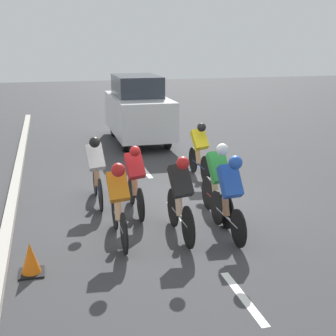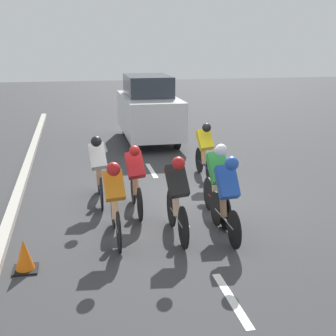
{
  "view_description": "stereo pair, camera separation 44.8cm",
  "coord_description": "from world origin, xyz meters",
  "px_view_note": "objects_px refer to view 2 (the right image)",
  "views": [
    {
      "loc": [
        2.36,
        8.87,
        3.34
      ],
      "look_at": [
        0.21,
        0.55,
        0.95
      ],
      "focal_mm": 50.0,
      "sensor_mm": 36.0,
      "label": 1
    },
    {
      "loc": [
        1.92,
        8.97,
        3.34
      ],
      "look_at": [
        0.21,
        0.55,
        0.95
      ],
      "focal_mm": 50.0,
      "sensor_mm": 36.0,
      "label": 2
    }
  ],
  "objects_px": {
    "traffic_cone": "(24,256)",
    "cyclist_red": "(135,177)",
    "cyclist_blue": "(227,194)",
    "cyclist_orange": "(115,199)",
    "cyclist_white": "(98,168)",
    "cyclist_yellow": "(205,149)",
    "cyclist_green": "(218,180)",
    "cyclist_black": "(177,195)",
    "support_car": "(149,109)"
  },
  "relations": [
    {
      "from": "cyclist_red",
      "to": "cyclist_black",
      "type": "bearing_deg",
      "value": 111.58
    },
    {
      "from": "traffic_cone",
      "to": "cyclist_orange",
      "type": "bearing_deg",
      "value": -151.35
    },
    {
      "from": "cyclist_black",
      "to": "traffic_cone",
      "type": "xyz_separation_m",
      "value": [
        2.47,
        0.7,
        -0.55
      ]
    },
    {
      "from": "cyclist_red",
      "to": "cyclist_yellow",
      "type": "relative_size",
      "value": 1.0
    },
    {
      "from": "cyclist_yellow",
      "to": "cyclist_white",
      "type": "height_order",
      "value": "cyclist_white"
    },
    {
      "from": "cyclist_black",
      "to": "cyclist_blue",
      "type": "relative_size",
      "value": 1.01
    },
    {
      "from": "cyclist_green",
      "to": "cyclist_red",
      "type": "xyz_separation_m",
      "value": [
        1.44,
        -0.69,
        -0.07
      ]
    },
    {
      "from": "cyclist_green",
      "to": "cyclist_white",
      "type": "distance_m",
      "value": 2.55
    },
    {
      "from": "cyclist_red",
      "to": "support_car",
      "type": "height_order",
      "value": "support_car"
    },
    {
      "from": "cyclist_black",
      "to": "cyclist_blue",
      "type": "distance_m",
      "value": 0.84
    },
    {
      "from": "cyclist_green",
      "to": "cyclist_blue",
      "type": "height_order",
      "value": "cyclist_green"
    },
    {
      "from": "cyclist_green",
      "to": "traffic_cone",
      "type": "distance_m",
      "value": 3.68
    },
    {
      "from": "cyclist_yellow",
      "to": "cyclist_red",
      "type": "bearing_deg",
      "value": 45.37
    },
    {
      "from": "cyclist_yellow",
      "to": "support_car",
      "type": "distance_m",
      "value": 4.62
    },
    {
      "from": "cyclist_white",
      "to": "cyclist_yellow",
      "type": "bearing_deg",
      "value": -154.58
    },
    {
      "from": "cyclist_black",
      "to": "support_car",
      "type": "relative_size",
      "value": 0.43
    },
    {
      "from": "cyclist_black",
      "to": "cyclist_orange",
      "type": "height_order",
      "value": "cyclist_black"
    },
    {
      "from": "cyclist_white",
      "to": "cyclist_red",
      "type": "bearing_deg",
      "value": 132.31
    },
    {
      "from": "cyclist_green",
      "to": "cyclist_orange",
      "type": "xyz_separation_m",
      "value": [
        1.96,
        0.56,
        -0.04
      ]
    },
    {
      "from": "cyclist_blue",
      "to": "cyclist_orange",
      "type": "height_order",
      "value": "cyclist_blue"
    },
    {
      "from": "cyclist_yellow",
      "to": "cyclist_green",
      "type": "bearing_deg",
      "value": 79.07
    },
    {
      "from": "cyclist_white",
      "to": "support_car",
      "type": "height_order",
      "value": "support_car"
    },
    {
      "from": "cyclist_blue",
      "to": "support_car",
      "type": "xyz_separation_m",
      "value": [
        0.02,
        -8.04,
        0.28
      ]
    },
    {
      "from": "traffic_cone",
      "to": "cyclist_red",
      "type": "bearing_deg",
      "value": -133.66
    },
    {
      "from": "cyclist_red",
      "to": "support_car",
      "type": "relative_size",
      "value": 0.42
    },
    {
      "from": "support_car",
      "to": "cyclist_green",
      "type": "bearing_deg",
      "value": 90.9
    },
    {
      "from": "cyclist_orange",
      "to": "traffic_cone",
      "type": "height_order",
      "value": "cyclist_orange"
    },
    {
      "from": "cyclist_yellow",
      "to": "cyclist_black",
      "type": "bearing_deg",
      "value": 66.71
    },
    {
      "from": "cyclist_red",
      "to": "cyclist_green",
      "type": "bearing_deg",
      "value": 154.29
    },
    {
      "from": "cyclist_yellow",
      "to": "traffic_cone",
      "type": "relative_size",
      "value": 3.31
    },
    {
      "from": "cyclist_white",
      "to": "cyclist_orange",
      "type": "height_order",
      "value": "cyclist_white"
    },
    {
      "from": "cyclist_red",
      "to": "cyclist_yellow",
      "type": "height_order",
      "value": "cyclist_yellow"
    },
    {
      "from": "cyclist_yellow",
      "to": "traffic_cone",
      "type": "bearing_deg",
      "value": 45.85
    },
    {
      "from": "cyclist_orange",
      "to": "support_car",
      "type": "height_order",
      "value": "support_car"
    },
    {
      "from": "cyclist_black",
      "to": "cyclist_green",
      "type": "bearing_deg",
      "value": -144.83
    },
    {
      "from": "cyclist_green",
      "to": "cyclist_yellow",
      "type": "height_order",
      "value": "cyclist_green"
    },
    {
      "from": "cyclist_yellow",
      "to": "cyclist_blue",
      "type": "xyz_separation_m",
      "value": [
        0.61,
        3.48,
        0.06
      ]
    },
    {
      "from": "cyclist_orange",
      "to": "traffic_cone",
      "type": "xyz_separation_m",
      "value": [
        1.42,
        0.78,
        -0.53
      ]
    },
    {
      "from": "cyclist_red",
      "to": "cyclist_orange",
      "type": "bearing_deg",
      "value": 67.59
    },
    {
      "from": "cyclist_blue",
      "to": "cyclist_orange",
      "type": "distance_m",
      "value": 1.89
    },
    {
      "from": "cyclist_blue",
      "to": "cyclist_green",
      "type": "bearing_deg",
      "value": -96.41
    },
    {
      "from": "cyclist_red",
      "to": "traffic_cone",
      "type": "xyz_separation_m",
      "value": [
        1.94,
        2.03,
        -0.51
      ]
    },
    {
      "from": "cyclist_green",
      "to": "cyclist_yellow",
      "type": "distance_m",
      "value": 2.73
    },
    {
      "from": "cyclist_yellow",
      "to": "traffic_cone",
      "type": "distance_m",
      "value": 5.62
    },
    {
      "from": "support_car",
      "to": "traffic_cone",
      "type": "bearing_deg",
      "value": 69.14
    },
    {
      "from": "cyclist_blue",
      "to": "cyclist_white",
      "type": "bearing_deg",
      "value": -47.83
    },
    {
      "from": "support_car",
      "to": "cyclist_red",
      "type": "bearing_deg",
      "value": 78.53
    },
    {
      "from": "cyclist_red",
      "to": "cyclist_white",
      "type": "distance_m",
      "value": 0.99
    },
    {
      "from": "cyclist_white",
      "to": "traffic_cone",
      "type": "distance_m",
      "value": 3.09
    },
    {
      "from": "cyclist_green",
      "to": "cyclist_black",
      "type": "relative_size",
      "value": 1.02
    }
  ]
}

